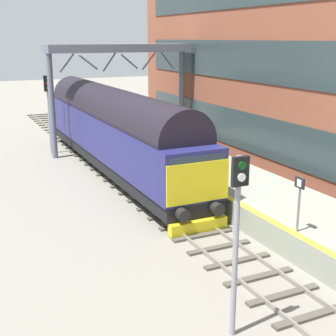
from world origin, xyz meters
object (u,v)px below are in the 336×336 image
at_px(signal_post_mid, 237,229).
at_px(signal_post_far, 49,105).
at_px(platform_number_sign, 299,196).
at_px(diesel_locomotive, 113,128).

relative_size(signal_post_mid, signal_post_far, 0.93).
height_order(signal_post_mid, platform_number_sign, signal_post_mid).
bearing_deg(signal_post_mid, signal_post_far, 90.00).
relative_size(diesel_locomotive, platform_number_sign, 10.58).
relative_size(signal_post_far, platform_number_sign, 2.66).
bearing_deg(signal_post_mid, diesel_locomotive, 81.60).
height_order(diesel_locomotive, signal_post_far, signal_post_far).
relative_size(diesel_locomotive, signal_post_mid, 4.25).
bearing_deg(signal_post_far, signal_post_mid, -90.00).
height_order(signal_post_far, platform_number_sign, signal_post_far).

